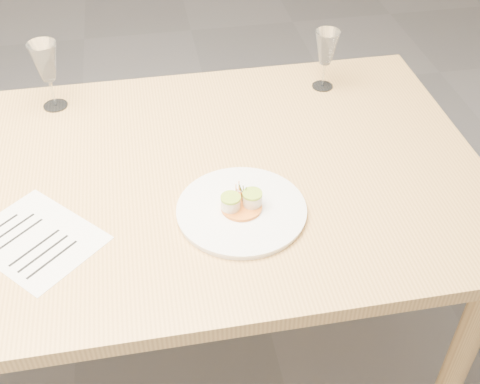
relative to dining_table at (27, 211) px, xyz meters
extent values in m
plane|color=slate|center=(0.00, 0.00, -0.68)|extent=(7.00, 7.00, 0.00)
cube|color=#DDAA60|center=(0.00, 0.00, 0.05)|extent=(2.40, 1.00, 0.04)
cylinder|color=#DDAA60|center=(1.10, -0.40, -0.33)|extent=(0.07, 0.07, 0.71)
cylinder|color=#DDAA60|center=(1.10, 0.40, -0.33)|extent=(0.07, 0.07, 0.71)
cylinder|color=white|center=(0.53, -0.18, 0.07)|extent=(0.31, 0.31, 0.01)
cylinder|color=white|center=(0.53, -0.18, 0.08)|extent=(0.31, 0.31, 0.01)
cylinder|color=orange|center=(0.53, -0.18, 0.09)|extent=(0.10, 0.10, 0.01)
cylinder|color=#F5E6C8|center=(0.50, -0.18, 0.11)|extent=(0.05, 0.05, 0.03)
cylinder|color=#F5E6C8|center=(0.56, -0.17, 0.11)|extent=(0.05, 0.05, 0.03)
cylinder|color=#A8C938|center=(0.50, -0.18, 0.12)|extent=(0.05, 0.05, 0.01)
cylinder|color=#A8C938|center=(0.56, -0.17, 0.12)|extent=(0.05, 0.05, 0.01)
cylinder|color=tan|center=(0.59, -0.23, 0.08)|extent=(0.05, 0.05, 0.00)
cube|color=white|center=(0.05, -0.18, 0.07)|extent=(0.35, 0.36, 0.00)
cube|color=black|center=(-0.03, -0.12, 0.07)|extent=(0.07, 0.07, 0.00)
cube|color=black|center=(-0.01, -0.14, 0.07)|extent=(0.11, 0.10, 0.00)
cube|color=black|center=(0.01, -0.16, 0.07)|extent=(0.11, 0.10, 0.00)
cube|color=black|center=(0.05, -0.21, 0.07)|extent=(0.11, 0.10, 0.00)
cube|color=black|center=(0.07, -0.23, 0.07)|extent=(0.11, 0.10, 0.00)
cube|color=black|center=(0.09, -0.25, 0.07)|extent=(0.11, 0.10, 0.00)
cylinder|color=white|center=(0.07, 0.38, 0.07)|extent=(0.07, 0.07, 0.00)
cylinder|color=white|center=(0.07, 0.38, 0.12)|extent=(0.01, 0.01, 0.09)
cone|color=white|center=(0.07, 0.38, 0.22)|extent=(0.08, 0.08, 0.11)
cylinder|color=white|center=(0.89, 0.35, 0.07)|extent=(0.07, 0.07, 0.00)
cylinder|color=white|center=(0.89, 0.35, 0.11)|extent=(0.01, 0.01, 0.08)
cone|color=white|center=(0.89, 0.35, 0.20)|extent=(0.07, 0.07, 0.10)
camera|label=1|loc=(0.34, -1.22, 1.06)|focal=45.00mm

